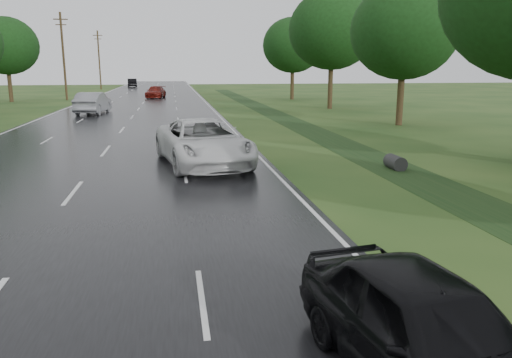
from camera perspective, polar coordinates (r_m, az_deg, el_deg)
name	(u,v)px	position (r m, az deg, el deg)	size (l,w,h in m)	color
road	(141,105)	(52.90, -12.96, 8.22)	(14.00, 180.00, 0.04)	black
edge_stripe_east	(207,104)	(52.93, -5.57, 8.50)	(0.12, 180.00, 0.01)	silver
edge_stripe_west	(73,106)	(53.72, -20.23, 7.85)	(0.12, 180.00, 0.01)	silver
center_line	(141,105)	(52.90, -12.96, 8.24)	(0.12, 180.00, 0.01)	silver
drainage_ditch	(327,137)	(27.93, 8.10, 4.73)	(2.20, 120.00, 0.56)	black
utility_pole_far	(63,55)	(63.89, -21.15, 13.06)	(1.60, 0.26, 10.00)	#3A2717
utility_pole_distant	(99,59)	(93.50, -17.49, 12.93)	(1.60, 0.26, 10.00)	#3A2717
tree_east_c	(404,31)	(35.15, 16.61, 15.92)	(7.00, 7.00, 9.29)	#3A2717
tree_east_d	(332,30)	(48.08, 8.69, 16.49)	(8.00, 8.00, 10.76)	#3A2717
tree_east_f	(293,45)	(61.43, 4.23, 15.00)	(7.20, 7.20, 9.62)	#3A2717
tree_west_f	(6,46)	(63.31, -26.69, 13.45)	(7.00, 7.00, 9.29)	#3A2717
white_pickup	(203,142)	(19.79, -6.05, 4.18)	(2.97, 6.44, 1.79)	silver
dark_sedan	(427,332)	(6.48, 18.92, -16.18)	(1.74, 4.32, 1.47)	black
silver_sedan	(93,103)	(43.96, -18.15, 8.26)	(1.88, 5.40, 1.78)	gray
far_car_red	(156,92)	(65.11, -11.39, 9.72)	(2.03, 4.98, 1.45)	maroon
far_car_dark	(132,83)	(102.17, -13.97, 10.63)	(1.71, 4.92, 1.62)	black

